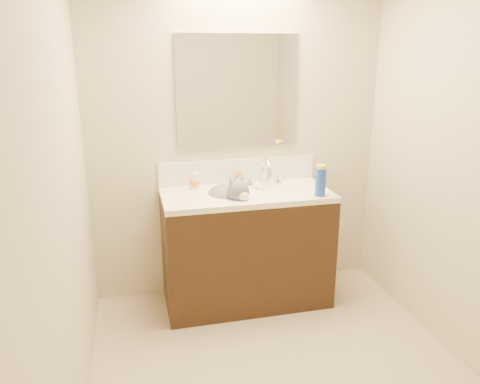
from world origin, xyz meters
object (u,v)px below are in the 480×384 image
amber_bottle (239,178)px  basin (231,204)px  vanity_cabinet (246,250)px  pill_bottle (194,181)px  cat (229,198)px  spray_can (320,182)px  faucet (265,174)px  silver_jar (236,181)px

amber_bottle → basin: bearing=-116.0°
vanity_cabinet → pill_bottle: pill_bottle is taller
cat → pill_bottle: cat is taller
basin → spray_can: bearing=-16.4°
vanity_cabinet → pill_bottle: (-0.35, 0.16, 0.51)m
cat → amber_bottle: bearing=39.4°
faucet → spray_can: bearing=-49.4°
vanity_cabinet → cat: 0.44m
basin → silver_jar: bearing=68.1°
basin → amber_bottle: amber_bottle is taller
vanity_cabinet → pill_bottle: 0.64m
basin → silver_jar: 0.25m
faucet → spray_can: 0.45m
pill_bottle → spray_can: size_ratio=0.59×
cat → spray_can: 0.64m
vanity_cabinet → cat: (-0.13, -0.02, 0.42)m
pill_bottle → silver_jar: pill_bottle is taller
faucet → cat: bearing=-153.9°
silver_jar → amber_bottle: bearing=33.2°
cat → faucet: bearing=5.3°
basin → pill_bottle: bearing=139.4°
vanity_cabinet → basin: (-0.12, -0.03, 0.38)m
basin → spray_can: 0.64m
vanity_cabinet → spray_can: 0.75m
silver_jar → amber_bottle: (0.03, 0.02, 0.02)m
basin → pill_bottle: 0.33m
silver_jar → spray_can: 0.64m
cat → pill_bottle: 0.29m
spray_can → amber_bottle: bearing=139.8°
cat → silver_jar: 0.23m
faucet → pill_bottle: bearing=177.0°
vanity_cabinet → silver_jar: (-0.03, 0.18, 0.48)m
cat → spray_can: spray_can is taller
cat → pill_bottle: size_ratio=3.79×
amber_bottle → silver_jar: bearing=-146.8°
amber_bottle → spray_can: spray_can is taller
cat → pill_bottle: bearing=119.4°
faucet → pill_bottle: size_ratio=2.40×
pill_bottle → silver_jar: size_ratio=1.85×
cat → amber_bottle: size_ratio=4.32×
vanity_cabinet → cat: size_ratio=2.72×
silver_jar → vanity_cabinet: bearing=-79.6°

